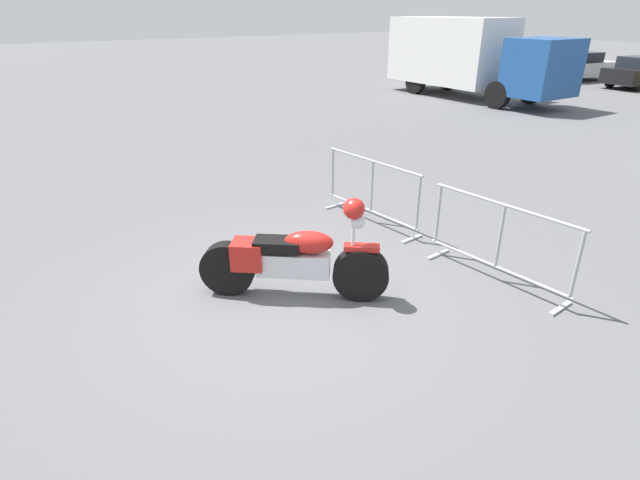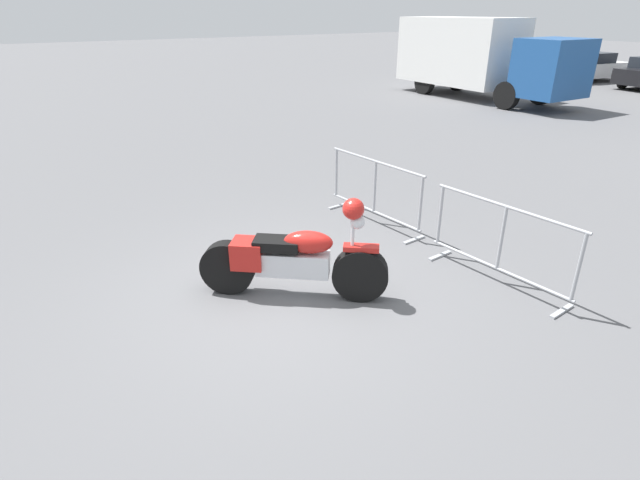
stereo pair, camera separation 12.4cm
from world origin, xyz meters
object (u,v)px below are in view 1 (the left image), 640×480
at_px(crowd_barrier_far, 499,242).
at_px(parked_car_white, 576,66).
at_px(crowd_barrier_near, 372,191).
at_px(box_truck, 467,55).
at_px(motorcycle, 293,260).

bearing_deg(crowd_barrier_far, parked_car_white, 116.62).
bearing_deg(crowd_barrier_near, crowd_barrier_far, 0.00).
relative_size(box_truck, parked_car_white, 1.84).
relative_size(crowd_barrier_far, box_truck, 0.27).
bearing_deg(crowd_barrier_near, parked_car_white, 110.88).
relative_size(crowd_barrier_far, parked_car_white, 0.49).
xyz_separation_m(motorcycle, crowd_barrier_near, (-1.22, 2.34, 0.05)).
relative_size(motorcycle, crowd_barrier_near, 0.90).
xyz_separation_m(motorcycle, parked_car_white, (-9.01, 22.75, 0.19)).
distance_m(motorcycle, crowd_barrier_near, 2.64).
bearing_deg(crowd_barrier_near, box_truck, 123.29).
distance_m(crowd_barrier_near, parked_car_white, 21.84).
bearing_deg(box_truck, crowd_barrier_far, -46.04).
distance_m(motorcycle, crowd_barrier_far, 2.64).
distance_m(crowd_barrier_near, box_truck, 14.14).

